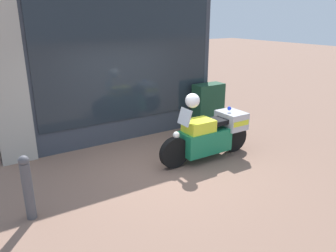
{
  "coord_description": "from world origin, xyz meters",
  "views": [
    {
      "loc": [
        -3.14,
        -5.37,
        3.01
      ],
      "look_at": [
        0.45,
        0.3,
        0.74
      ],
      "focal_mm": 35.0,
      "sensor_mm": 36.0,
      "label": 1
    }
  ],
  "objects_px": {
    "paramedic_motorcycle": "(211,134)",
    "white_helmet": "(192,101)",
    "street_bollard": "(28,187)",
    "utility_cabinet": "(208,106)"
  },
  "relations": [
    {
      "from": "paramedic_motorcycle",
      "to": "white_helmet",
      "type": "bearing_deg",
      "value": -0.0
    },
    {
      "from": "white_helmet",
      "to": "street_bollard",
      "type": "distance_m",
      "value": 3.43
    },
    {
      "from": "white_helmet",
      "to": "street_bollard",
      "type": "xyz_separation_m",
      "value": [
        -3.31,
        -0.31,
        -0.83
      ]
    },
    {
      "from": "street_bollard",
      "to": "white_helmet",
      "type": "bearing_deg",
      "value": 5.35
    },
    {
      "from": "paramedic_motorcycle",
      "to": "white_helmet",
      "type": "distance_m",
      "value": 0.97
    },
    {
      "from": "white_helmet",
      "to": "paramedic_motorcycle",
      "type": "bearing_deg",
      "value": 0.05
    },
    {
      "from": "utility_cabinet",
      "to": "paramedic_motorcycle",
      "type": "bearing_deg",
      "value": -127.36
    },
    {
      "from": "paramedic_motorcycle",
      "to": "utility_cabinet",
      "type": "distance_m",
      "value": 2.09
    },
    {
      "from": "paramedic_motorcycle",
      "to": "utility_cabinet",
      "type": "relative_size",
      "value": 1.86
    },
    {
      "from": "utility_cabinet",
      "to": "white_helmet",
      "type": "bearing_deg",
      "value": -137.05
    }
  ]
}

